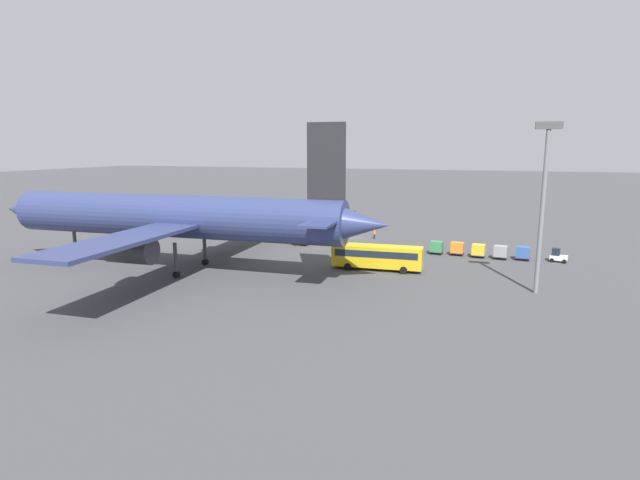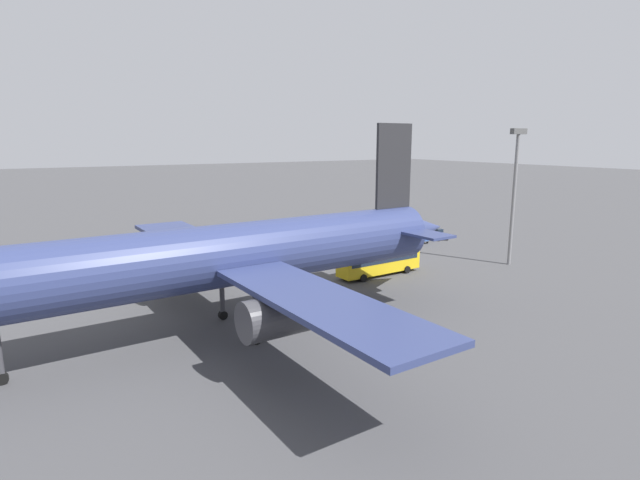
% 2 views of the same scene
% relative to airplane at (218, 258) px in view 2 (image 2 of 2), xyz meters
% --- Properties ---
extents(ground_plane, '(600.00, 600.00, 0.00)m').
position_rel_airplane_xyz_m(ground_plane, '(-15.25, -32.29, -7.41)').
color(ground_plane, '#424244').
extents(airplane, '(58.20, 50.07, 19.70)m').
position_rel_airplane_xyz_m(airplane, '(0.00, 0.00, 0.00)').
color(airplane, navy).
rests_on(airplane, ground).
extents(shuttle_bus_near, '(11.60, 6.37, 3.28)m').
position_rel_airplane_xyz_m(shuttle_bus_near, '(-5.61, -24.16, -5.45)').
color(shuttle_bus_near, gold).
rests_on(shuttle_bus_near, ground).
extents(shuttle_bus_far, '(12.48, 3.63, 3.38)m').
position_rel_airplane_xyz_m(shuttle_bus_far, '(-25.67, -9.11, -5.39)').
color(shuttle_bus_far, gold).
rests_on(shuttle_bus_far, ground).
extents(baggage_tug, '(2.61, 2.04, 2.10)m').
position_rel_airplane_xyz_m(baggage_tug, '(-50.01, -22.38, -6.46)').
color(baggage_tug, white).
rests_on(baggage_tug, ground).
extents(worker_person, '(0.38, 0.38, 1.74)m').
position_rel_airplane_xyz_m(worker_person, '(-20.12, -32.35, -6.54)').
color(worker_person, '#1E1E2D').
rests_on(worker_person, ground).
extents(cargo_cart_blue, '(2.14, 1.85, 2.06)m').
position_rel_airplane_xyz_m(cargo_cart_blue, '(-45.18, -21.96, -6.21)').
color(cargo_cart_blue, '#38383D').
rests_on(cargo_cart_blue, ground).
extents(cargo_cart_grey, '(2.14, 1.85, 2.06)m').
position_rel_airplane_xyz_m(cargo_cart_grey, '(-41.99, -21.61, -6.21)').
color(cargo_cart_grey, '#38383D').
rests_on(cargo_cart_grey, ground).
extents(cargo_cart_yellow, '(2.14, 1.85, 2.06)m').
position_rel_airplane_xyz_m(cargo_cart_yellow, '(-38.80, -21.75, -6.21)').
color(cargo_cart_yellow, '#38383D').
rests_on(cargo_cart_yellow, ground).
extents(cargo_cart_orange, '(2.14, 1.85, 2.06)m').
position_rel_airplane_xyz_m(cargo_cart_orange, '(-35.62, -22.38, -6.21)').
color(cargo_cart_orange, '#38383D').
rests_on(cargo_cart_orange, ground).
extents(cargo_cart_green, '(2.14, 1.85, 2.06)m').
position_rel_airplane_xyz_m(cargo_cart_green, '(-32.43, -22.23, -6.21)').
color(cargo_cart_green, '#38383D').
rests_on(cargo_cart_green, ground).
extents(light_pole, '(2.80, 0.70, 19.50)m').
position_rel_airplane_xyz_m(light_pole, '(-45.64, -3.93, 4.39)').
color(light_pole, slate).
rests_on(light_pole, ground).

